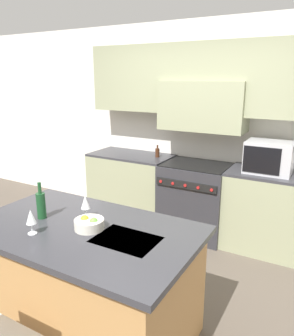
{
  "coord_description": "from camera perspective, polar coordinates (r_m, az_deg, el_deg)",
  "views": [
    {
      "loc": [
        1.41,
        -2.19,
        1.99
      ],
      "look_at": [
        -0.05,
        0.41,
        1.17
      ],
      "focal_mm": 35.0,
      "sensor_mm": 36.0,
      "label": 1
    }
  ],
  "objects": [
    {
      "name": "wine_bottle",
      "position": [
        2.72,
        -17.97,
        -6.09
      ],
      "size": [
        0.07,
        0.07,
        0.3
      ],
      "color": "#194723",
      "rests_on": "kitchen_island"
    },
    {
      "name": "back_cabinetry",
      "position": [
        4.31,
        10.34,
        9.78
      ],
      "size": [
        10.0,
        0.46,
        2.7
      ],
      "color": "silver",
      "rests_on": "ground_plane"
    },
    {
      "name": "range_stove",
      "position": [
        4.3,
        8.4,
        -5.37
      ],
      "size": [
        0.83,
        0.7,
        0.94
      ],
      "color": "#2D2D33",
      "rests_on": "ground_plane"
    },
    {
      "name": "fruit_bowl",
      "position": [
        2.47,
        -10.03,
        -9.53
      ],
      "size": [
        0.22,
        0.22,
        0.1
      ],
      "color": "silver",
      "rests_on": "kitchen_island"
    },
    {
      "name": "wine_glass_near",
      "position": [
        2.47,
        -19.56,
        -8.13
      ],
      "size": [
        0.07,
        0.07,
        0.18
      ],
      "color": "white",
      "rests_on": "kitchen_island"
    },
    {
      "name": "wine_glass_far",
      "position": [
        2.63,
        -10.69,
        -6.01
      ],
      "size": [
        0.07,
        0.07,
        0.18
      ],
      "color": "white",
      "rests_on": "kitchen_island"
    },
    {
      "name": "oil_bottle_on_counter",
      "position": [
        4.43,
        1.82,
        2.72
      ],
      "size": [
        0.06,
        0.06,
        0.17
      ],
      "color": "#422314",
      "rests_on": "back_counter"
    },
    {
      "name": "microwave",
      "position": [
        3.93,
        20.48,
        1.8
      ],
      "size": [
        0.5,
        0.4,
        0.36
      ],
      "color": "#B7B7BC",
      "rests_on": "back_counter"
    },
    {
      "name": "back_counter",
      "position": [
        4.32,
        8.51,
        -5.23
      ],
      "size": [
        3.13,
        0.62,
        0.95
      ],
      "color": "gray",
      "rests_on": "ground_plane"
    },
    {
      "name": "ground_plane",
      "position": [
        3.28,
        -2.89,
        -21.97
      ],
      "size": [
        10.0,
        10.0,
        0.0
      ],
      "primitive_type": "plane",
      "color": "brown"
    },
    {
      "name": "kitchen_island",
      "position": [
        2.75,
        -10.72,
        -18.66
      ],
      "size": [
        1.74,
        1.03,
        0.92
      ],
      "color": "#B7844C",
      "rests_on": "ground_plane"
    }
  ]
}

